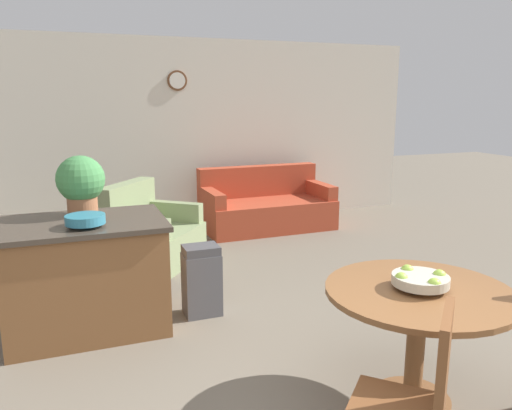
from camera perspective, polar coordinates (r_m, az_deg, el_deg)
The scene contains 10 objects.
wall_back at distance 7.41m, azimuth -10.61°, elevation 8.02°, with size 8.00×0.09×2.70m.
dining_table at distance 3.22m, azimuth 18.00°, elevation -11.95°, with size 1.12×1.12×0.75m.
dining_chair_near_left at distance 2.55m, azimuth 17.65°, elevation -20.31°, with size 0.59×0.59×0.97m.
fruit_bowl at distance 3.14m, azimuth 18.27°, elevation -8.11°, with size 0.33×0.33×0.11m.
kitchen_island at distance 4.31m, azimuth -18.79°, elevation -7.61°, with size 1.27×0.89×0.91m.
teal_bowl at distance 3.97m, azimuth -18.93°, elevation -1.59°, with size 0.30×0.30×0.09m.
potted_plant at distance 4.34m, azimuth -19.38°, elevation 2.41°, with size 0.39×0.39×0.50m.
trash_bin at distance 4.41m, azimuth -6.23°, elevation -8.58°, with size 0.31×0.24×0.62m.
couch at distance 7.25m, azimuth 1.12°, elevation -0.30°, with size 1.84×0.96×0.87m.
armchair at distance 5.88m, azimuth -11.98°, elevation -3.48°, with size 1.27×1.28×0.91m.
Camera 1 is at (-1.32, -1.47, 1.87)m, focal length 35.00 mm.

